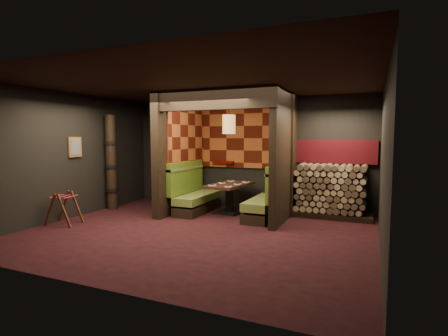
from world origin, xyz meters
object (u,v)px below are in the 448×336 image
at_px(dining_table, 230,193).
at_px(booth_bench_left, 194,196).
at_px(booth_bench_right, 268,201).
at_px(luggage_rack, 64,207).
at_px(firewood_stack, 333,191).
at_px(pendant_lamp, 229,124).
at_px(totem_column, 111,163).

bearing_deg(dining_table, booth_bench_left, -167.50).
distance_m(booth_bench_right, luggage_rack, 4.42).
relative_size(dining_table, firewood_stack, 0.83).
bearing_deg(luggage_rack, dining_table, 40.56).
xyz_separation_m(booth_bench_left, booth_bench_right, (1.89, 0.00, 0.00)).
height_order(dining_table, luggage_rack, dining_table).
xyz_separation_m(booth_bench_left, luggage_rack, (-1.94, -2.21, -0.03)).
xyz_separation_m(pendant_lamp, totem_column, (-2.97, -0.69, -0.96)).
bearing_deg(dining_table, totem_column, -165.91).
height_order(booth_bench_right, pendant_lamp, pendant_lamp).
xyz_separation_m(booth_bench_left, firewood_stack, (3.25, 0.70, 0.21)).
height_order(dining_table, firewood_stack, firewood_stack).
xyz_separation_m(booth_bench_right, luggage_rack, (-3.83, -2.21, -0.03)).
bearing_deg(booth_bench_left, firewood_stack, 12.17).
height_order(pendant_lamp, luggage_rack, pendant_lamp).
bearing_deg(booth_bench_left, booth_bench_right, 0.00).
distance_m(booth_bench_left, firewood_stack, 3.33).
bearing_deg(dining_table, firewood_stack, 12.04).
bearing_deg(firewood_stack, dining_table, -167.96).
distance_m(pendant_lamp, firewood_stack, 2.88).
bearing_deg(pendant_lamp, luggage_rack, -140.03).
distance_m(booth_bench_left, booth_bench_right, 1.89).
bearing_deg(dining_table, luggage_rack, -139.44).
bearing_deg(firewood_stack, booth_bench_right, -152.65).
height_order(booth_bench_left, luggage_rack, booth_bench_left).
relative_size(booth_bench_right, dining_table, 1.12).
distance_m(totem_column, firewood_stack, 5.51).
xyz_separation_m(dining_table, pendant_lamp, (-0.00, -0.05, 1.67)).
xyz_separation_m(dining_table, totem_column, (-2.97, -0.74, 0.70)).
bearing_deg(booth_bench_left, dining_table, 12.50).
relative_size(totem_column, firewood_stack, 1.39).
distance_m(booth_bench_right, dining_table, 1.04).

